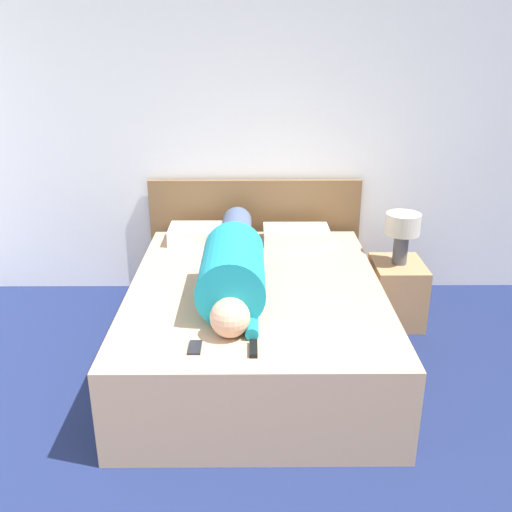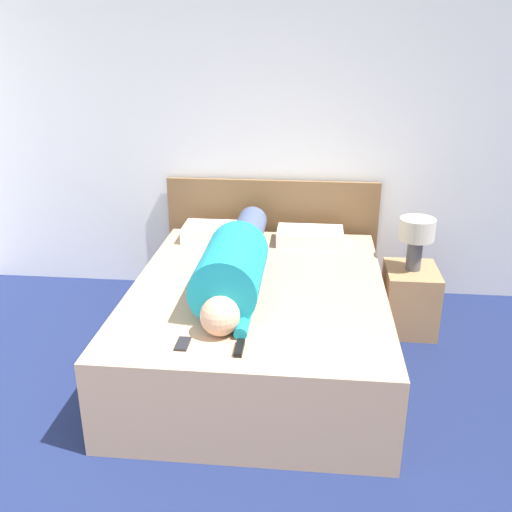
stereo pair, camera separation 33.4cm
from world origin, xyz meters
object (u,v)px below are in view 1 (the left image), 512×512
object	(u,v)px
cell_phone	(195,347)
pillow_near_headboard	(204,234)
bed	(256,322)
table_lamp	(402,229)
person_lying	(233,264)
pillow_second	(296,235)
nightstand	(396,292)
tv_remote	(253,349)

from	to	relation	value
cell_phone	pillow_near_headboard	bearing A→B (deg)	92.84
bed	table_lamp	size ratio (longest dim) A/B	5.40
person_lying	pillow_second	xyz separation A→B (m)	(0.45, 0.85, -0.11)
person_lying	pillow_second	size ratio (longest dim) A/B	3.50
nightstand	table_lamp	xyz separation A→B (m)	(-0.00, -0.00, 0.49)
bed	nightstand	xyz separation A→B (m)	(1.04, 0.54, -0.04)
pillow_near_headboard	tv_remote	size ratio (longest dim) A/B	3.44
bed	cell_phone	xyz separation A→B (m)	(-0.31, -0.78, 0.28)
pillow_second	cell_phone	bearing A→B (deg)	-111.48
table_lamp	pillow_second	xyz separation A→B (m)	(-0.73, 0.26, -0.13)
bed	cell_phone	distance (m)	0.88
person_lying	bed	bearing A→B (deg)	20.85
bed	person_lying	distance (m)	0.46
bed	pillow_second	xyz separation A→B (m)	(0.31, 0.80, 0.32)
bed	pillow_second	world-z (taller)	pillow_second
person_lying	cell_phone	size ratio (longest dim) A/B	13.20
table_lamp	pillow_second	size ratio (longest dim) A/B	0.76
bed	nightstand	distance (m)	1.17
pillow_near_headboard	pillow_second	bearing A→B (deg)	0.00
person_lying	nightstand	bearing A→B (deg)	26.73
cell_phone	bed	bearing A→B (deg)	68.33
pillow_near_headboard	cell_phone	xyz separation A→B (m)	(0.08, -1.58, -0.05)
pillow_second	tv_remote	distance (m)	1.63
cell_phone	person_lying	bearing A→B (deg)	76.63
nightstand	cell_phone	world-z (taller)	cell_phone
table_lamp	person_lying	xyz separation A→B (m)	(-1.18, -0.59, -0.02)
table_lamp	person_lying	bearing A→B (deg)	-153.27
tv_remote	cell_phone	xyz separation A→B (m)	(-0.29, 0.02, -0.01)
table_lamp	person_lying	world-z (taller)	person_lying
cell_phone	nightstand	bearing A→B (deg)	44.37
bed	table_lamp	bearing A→B (deg)	27.46
nightstand	tv_remote	xyz separation A→B (m)	(-1.06, -1.34, 0.32)
person_lying	pillow_near_headboard	bearing A→B (deg)	106.47
pillow_near_headboard	pillow_second	world-z (taller)	pillow_near_headboard
nightstand	tv_remote	bearing A→B (deg)	-128.22
tv_remote	bed	bearing A→B (deg)	88.77
table_lamp	cell_phone	world-z (taller)	table_lamp
nightstand	person_lying	xyz separation A→B (m)	(-1.18, -0.59, 0.47)
person_lying	pillow_near_headboard	size ratio (longest dim) A/B	3.33
table_lamp	nightstand	bearing A→B (deg)	63.43
person_lying	table_lamp	bearing A→B (deg)	26.73
nightstand	table_lamp	size ratio (longest dim) A/B	1.23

